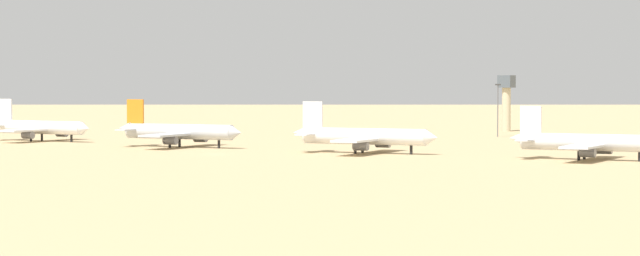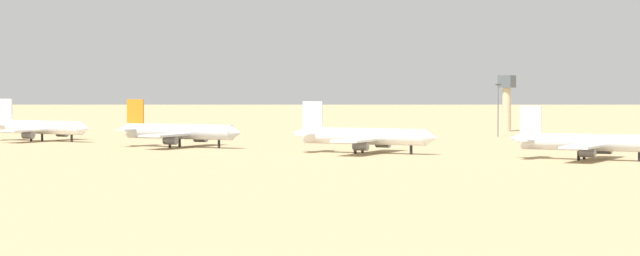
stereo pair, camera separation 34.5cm
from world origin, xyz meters
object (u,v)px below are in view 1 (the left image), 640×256
(parked_jet_white_4, at_px, (363,136))
(parked_jet_white_5, at_px, (586,142))
(control_tower, at_px, (506,98))
(parked_jet_white_2, at_px, (39,127))
(parked_jet_orange_3, at_px, (178,132))
(light_pole_west, at_px, (498,107))

(parked_jet_white_4, relative_size, parked_jet_white_5, 1.05)
(parked_jet_white_5, distance_m, control_tower, 170.84)
(parked_jet_white_2, xyz_separation_m, control_tower, (90.84, 149.04, 8.29))
(parked_jet_orange_3, distance_m, parked_jet_white_5, 117.95)
(parked_jet_white_2, relative_size, parked_jet_white_4, 0.98)
(parked_jet_orange_3, bearing_deg, parked_jet_white_2, 168.55)
(parked_jet_orange_3, relative_size, parked_jet_white_5, 1.06)
(parked_jet_white_5, bearing_deg, parked_jet_white_4, 179.14)
(parked_jet_white_5, height_order, light_pole_west, light_pole_west)
(parked_jet_white_2, xyz_separation_m, light_pole_west, (107.43, 104.90, 5.83))
(light_pole_west, bearing_deg, parked_jet_white_5, -55.97)
(parked_jet_white_2, xyz_separation_m, parked_jet_white_4, (118.41, -2.68, 0.08))
(parked_jet_white_5, bearing_deg, light_pole_west, 118.81)
(parked_jet_white_4, bearing_deg, parked_jet_orange_3, 173.63)
(parked_jet_white_2, bearing_deg, parked_jet_white_4, -4.36)
(parked_jet_white_2, distance_m, light_pole_west, 150.27)
(parked_jet_white_2, height_order, parked_jet_white_5, parked_jet_white_2)
(parked_jet_orange_3, bearing_deg, parked_jet_white_4, -4.13)
(parked_jet_orange_3, xyz_separation_m, light_pole_west, (48.12, 110.04, 5.70))
(parked_jet_white_4, xyz_separation_m, parked_jet_white_5, (58.65, 4.47, -0.20))
(parked_jet_orange_3, height_order, control_tower, control_tower)
(parked_jet_orange_3, relative_size, light_pole_west, 2.30)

